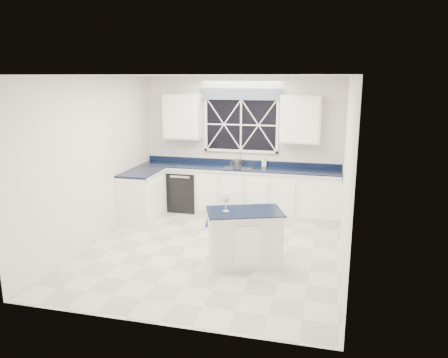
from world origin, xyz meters
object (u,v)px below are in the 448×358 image
(faucet, at_px, (240,158))
(wine_glass, at_px, (226,199))
(soap_bottle, at_px, (264,162))
(island, at_px, (244,237))
(kettle, at_px, (237,163))
(dishwasher, at_px, (186,190))

(faucet, height_order, wine_glass, faucet)
(wine_glass, bearing_deg, soap_bottle, 87.10)
(island, bearing_deg, kettle, 84.41)
(kettle, relative_size, wine_glass, 0.94)
(dishwasher, bearing_deg, island, -53.89)
(island, distance_m, kettle, 2.53)
(faucet, xyz_separation_m, island, (0.61, -2.54, -0.70))
(kettle, bearing_deg, wine_glass, -93.76)
(dishwasher, bearing_deg, wine_glass, -59.11)
(soap_bottle, bearing_deg, wine_glass, -92.90)
(island, xyz_separation_m, wine_glass, (-0.26, -0.08, 0.59))
(kettle, bearing_deg, soap_bottle, 8.32)
(faucet, bearing_deg, soap_bottle, 3.01)
(dishwasher, height_order, faucet, faucet)
(kettle, distance_m, soap_bottle, 0.55)
(island, height_order, soap_bottle, soap_bottle)
(dishwasher, xyz_separation_m, soap_bottle, (1.59, 0.22, 0.63))
(kettle, height_order, wine_glass, kettle)
(dishwasher, xyz_separation_m, faucet, (1.10, 0.19, 0.69))
(island, distance_m, soap_bottle, 2.64)
(island, relative_size, soap_bottle, 6.40)
(island, height_order, wine_glass, wine_glass)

